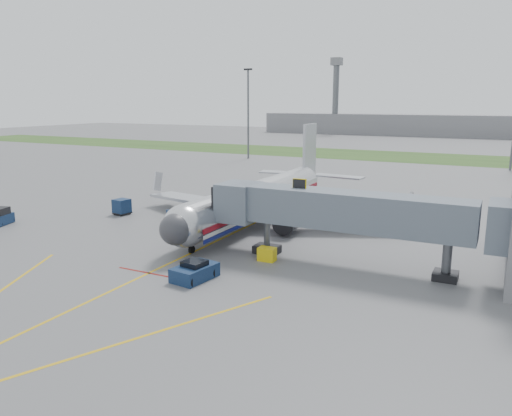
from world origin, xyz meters
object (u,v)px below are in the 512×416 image
at_px(airliner, 258,198).
at_px(pushback_tug, 195,272).
at_px(belt_loader, 189,217).
at_px(ramp_worker, 178,230).
at_px(baggage_tug, 1,217).

bearing_deg(airliner, pushback_tug, -77.97).
height_order(belt_loader, ramp_worker, belt_loader).
distance_m(baggage_tug, belt_loader, 20.39).
bearing_deg(pushback_tug, belt_loader, 125.60).
xyz_separation_m(pushback_tug, belt_loader, (-10.99, 15.35, -0.11)).
relative_size(airliner, belt_loader, 8.39).
distance_m(airliner, ramp_worker, 10.52).
height_order(baggage_tug, belt_loader, belt_loader).
height_order(pushback_tug, ramp_worker, ramp_worker).
bearing_deg(ramp_worker, airliner, 31.04).
bearing_deg(ramp_worker, baggage_tug, 157.70).
distance_m(pushback_tug, ramp_worker, 12.39).
bearing_deg(belt_loader, airliner, 25.93).
xyz_separation_m(pushback_tug, ramp_worker, (-8.20, 9.29, 0.14)).
distance_m(belt_loader, ramp_worker, 6.68).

